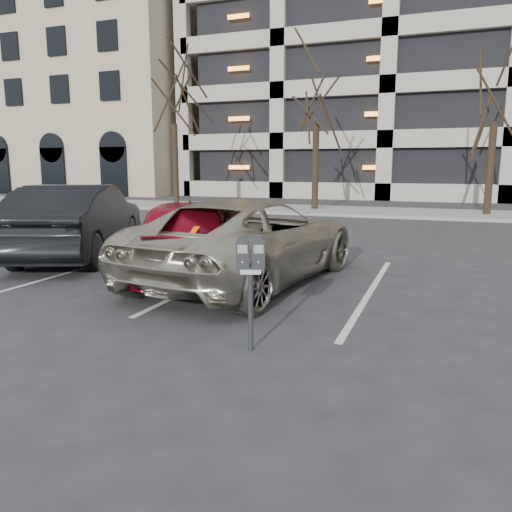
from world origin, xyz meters
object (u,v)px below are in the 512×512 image
Objects in this scene: suv_silver at (249,240)px; car_red at (190,236)px; tree_b at (317,68)px; tree_c at (499,61)px; tree_a at (173,71)px; parking_meter at (251,266)px; car_dark at (78,221)px.

car_red reaches higher than suv_silver.
suv_silver is at bearing 157.58° from car_red.
tree_b is 7.00m from tree_c.
parking_meter is (10.53, -16.83, -5.45)m from tree_a.
parking_meter is (-3.47, -16.83, -4.93)m from tree_c.
tree_a is 2.04× the size of car_red.
tree_a is at bearing 102.25° from parking_meter.
tree_b is (7.00, 0.00, -0.31)m from tree_a.
parking_meter is 0.25× the size of car_dark.
parking_meter is at bearing -78.15° from tree_b.
tree_b reaches higher than parking_meter.
car_red is at bearing -113.39° from tree_c.
car_red is (-5.91, -13.67, -5.15)m from tree_c.
parking_meter is at bearing -57.96° from tree_a.
tree_b is at bearing 82.06° from parking_meter.
tree_a is at bearing -48.34° from suv_silver.
car_red is at bearing 8.50° from suv_silver.
car_red is at bearing -59.39° from tree_a.
car_dark is at bearing -99.34° from tree_b.
tree_c reaches higher than car_dark.
tree_c is at bearing -101.65° from suv_silver.
tree_b is 14.07m from car_dark.
suv_silver is (-1.28, 3.18, -0.23)m from parking_meter.
car_red is (8.09, -13.67, -5.67)m from tree_a.
tree_a is at bearing 180.00° from tree_b.
tree_a is 20.59m from parking_meter.
tree_b is 17.95m from parking_meter.
parking_meter is at bearing 123.20° from car_dark.
car_dark reaches higher than car_red.
tree_a is 1.09× the size of tree_c.
tree_a reaches higher than tree_c.
suv_silver is (9.25, -13.65, -5.68)m from tree_a.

